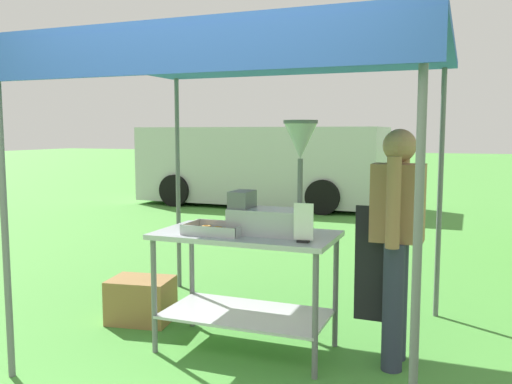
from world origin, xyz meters
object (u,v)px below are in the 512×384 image
(donut_fryer, at_px, (276,196))
(menu_sign, at_px, (304,226))
(vendor, at_px, (396,235))
(donut_cart, at_px, (246,264))
(stall_canopy, at_px, (251,61))
(supply_crate, at_px, (141,300))
(van_silver, at_px, (261,165))
(donut_tray, at_px, (216,230))

(donut_fryer, xyz_separation_m, menu_sign, (0.25, -0.19, -0.16))
(vendor, bearing_deg, donut_cart, -173.17)
(vendor, bearing_deg, stall_canopy, -178.54)
(vendor, relative_size, supply_crate, 2.88)
(donut_fryer, xyz_separation_m, van_silver, (-2.96, 7.58, -0.26))
(donut_tray, height_order, vendor, vendor)
(stall_canopy, distance_m, donut_tray, 1.23)
(vendor, bearing_deg, donut_tray, -169.23)
(stall_canopy, height_order, donut_fryer, stall_canopy)
(vendor, distance_m, supply_crate, 2.21)
(donut_tray, distance_m, van_silver, 8.10)
(donut_tray, bearing_deg, supply_crate, 158.60)
(donut_tray, xyz_separation_m, van_silver, (-2.55, 7.69, -0.01))
(menu_sign, height_order, vendor, vendor)
(stall_canopy, distance_m, van_silver, 8.06)
(donut_tray, height_order, donut_fryer, donut_fryer)
(stall_canopy, distance_m, supply_crate, 2.18)
(van_silver, bearing_deg, donut_tray, -71.68)
(donut_tray, distance_m, menu_sign, 0.68)
(vendor, bearing_deg, van_silver, 116.84)
(vendor, bearing_deg, donut_fryer, -171.39)
(menu_sign, bearing_deg, donut_cart, 158.52)
(stall_canopy, height_order, donut_cart, stall_canopy)
(supply_crate, bearing_deg, donut_cart, -12.26)
(donut_cart, height_order, vendor, vendor)
(donut_cart, xyz_separation_m, van_silver, (-2.73, 7.58, 0.24))
(donut_tray, relative_size, van_silver, 0.08)
(donut_cart, relative_size, menu_sign, 4.99)
(donut_tray, bearing_deg, menu_sign, -6.90)
(stall_canopy, relative_size, menu_sign, 10.53)
(donut_fryer, height_order, vendor, donut_fryer)
(stall_canopy, bearing_deg, donut_tray, -132.33)
(vendor, height_order, supply_crate, vendor)
(donut_cart, height_order, donut_tray, donut_tray)
(vendor, xyz_separation_m, van_silver, (-3.77, 7.46, -0.03))
(stall_canopy, height_order, supply_crate, stall_canopy)
(donut_fryer, bearing_deg, supply_crate, 169.97)
(stall_canopy, distance_m, donut_cart, 1.45)
(donut_cart, xyz_separation_m, supply_crate, (-1.05, 0.23, -0.46))
(donut_cart, xyz_separation_m, menu_sign, (0.48, -0.19, 0.34))
(supply_crate, relative_size, van_silver, 0.11)
(donut_fryer, relative_size, van_silver, 0.15)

